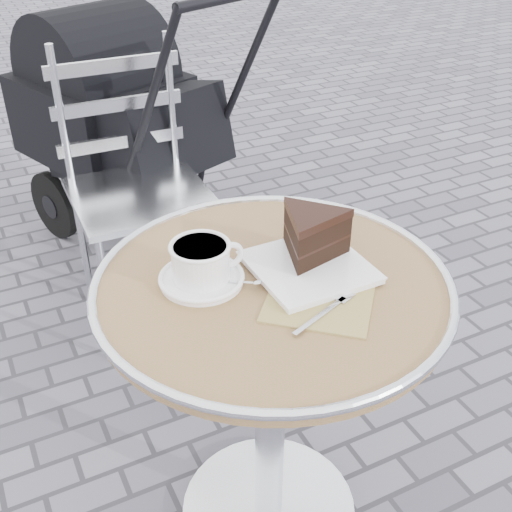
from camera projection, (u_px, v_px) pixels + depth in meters
name	position (u px, v px, depth m)	size (l,w,h in m)	color
ground	(268.00, 512.00, 1.66)	(80.00, 80.00, 0.00)	slate
cafe_table	(271.00, 345.00, 1.36)	(0.72, 0.72, 0.74)	silver
cappuccino_set	(202.00, 265.00, 1.25)	(0.18, 0.16, 0.08)	white
cake_plate_set	(311.00, 242.00, 1.29)	(0.29, 0.37, 0.12)	#9B8255
bistro_chair	(129.00, 156.00, 2.11)	(0.44, 0.44, 0.96)	silver
baby_stroller	(122.00, 130.00, 2.56)	(0.81, 1.15, 1.10)	black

